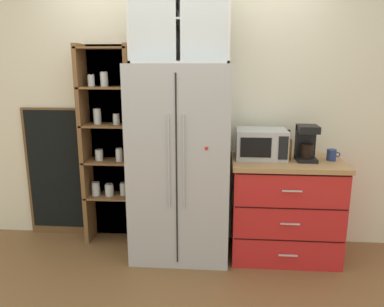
{
  "coord_description": "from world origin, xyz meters",
  "views": [
    {
      "loc": [
        0.36,
        -3.2,
        1.73
      ],
      "look_at": [
        0.1,
        0.03,
        0.95
      ],
      "focal_mm": 35.26,
      "sensor_mm": 36.0,
      "label": 1
    }
  ],
  "objects_px": {
    "mug_navy": "(332,155)",
    "bottle_amber": "(288,147)",
    "coffee_maker": "(306,143)",
    "refrigerator": "(181,163)",
    "chalkboard_menu": "(56,172)",
    "microwave": "(261,144)"
  },
  "relations": [
    {
      "from": "refrigerator",
      "to": "bottle_amber",
      "type": "relative_size",
      "value": 6.52
    },
    {
      "from": "refrigerator",
      "to": "microwave",
      "type": "distance_m",
      "value": 0.73
    },
    {
      "from": "bottle_amber",
      "to": "microwave",
      "type": "bearing_deg",
      "value": 170.76
    },
    {
      "from": "microwave",
      "to": "coffee_maker",
      "type": "xyz_separation_m",
      "value": [
        0.38,
        -0.04,
        0.03
      ]
    },
    {
      "from": "mug_navy",
      "to": "bottle_amber",
      "type": "xyz_separation_m",
      "value": [
        -0.38,
        -0.0,
        0.07
      ]
    },
    {
      "from": "refrigerator",
      "to": "coffee_maker",
      "type": "xyz_separation_m",
      "value": [
        1.09,
        0.03,
        0.19
      ]
    },
    {
      "from": "bottle_amber",
      "to": "coffee_maker",
      "type": "bearing_deg",
      "value": -1.77
    },
    {
      "from": "coffee_maker",
      "to": "bottle_amber",
      "type": "xyz_separation_m",
      "value": [
        -0.15,
        0.0,
        -0.04
      ]
    },
    {
      "from": "microwave",
      "to": "mug_navy",
      "type": "bearing_deg",
      "value": -3.45
    },
    {
      "from": "microwave",
      "to": "bottle_amber",
      "type": "bearing_deg",
      "value": -9.24
    },
    {
      "from": "mug_navy",
      "to": "chalkboard_menu",
      "type": "relative_size",
      "value": 0.09
    },
    {
      "from": "mug_navy",
      "to": "chalkboard_menu",
      "type": "bearing_deg",
      "value": 174.35
    },
    {
      "from": "coffee_maker",
      "to": "mug_navy",
      "type": "xyz_separation_m",
      "value": [
        0.22,
        0.01,
        -0.11
      ]
    },
    {
      "from": "bottle_amber",
      "to": "chalkboard_menu",
      "type": "height_order",
      "value": "chalkboard_menu"
    },
    {
      "from": "coffee_maker",
      "to": "bottle_amber",
      "type": "bearing_deg",
      "value": 178.23
    },
    {
      "from": "coffee_maker",
      "to": "bottle_amber",
      "type": "height_order",
      "value": "coffee_maker"
    },
    {
      "from": "mug_navy",
      "to": "bottle_amber",
      "type": "relative_size",
      "value": 0.43
    },
    {
      "from": "refrigerator",
      "to": "chalkboard_menu",
      "type": "distance_m",
      "value": 1.35
    },
    {
      "from": "chalkboard_menu",
      "to": "refrigerator",
      "type": "bearing_deg",
      "value": -12.86
    },
    {
      "from": "refrigerator",
      "to": "coffee_maker",
      "type": "distance_m",
      "value": 1.11
    },
    {
      "from": "chalkboard_menu",
      "to": "mug_navy",
      "type": "bearing_deg",
      "value": -5.65
    },
    {
      "from": "mug_navy",
      "to": "chalkboard_menu",
      "type": "xyz_separation_m",
      "value": [
        -2.62,
        0.26,
        -0.29
      ]
    }
  ]
}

